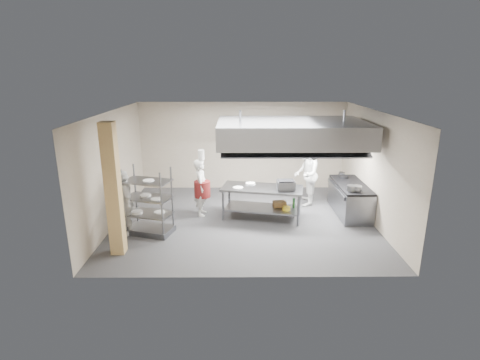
{
  "coord_description": "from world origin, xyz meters",
  "views": [
    {
      "loc": [
        -0.18,
        -9.7,
        4.03
      ],
      "look_at": [
        -0.11,
        0.2,
        1.11
      ],
      "focal_mm": 28.0,
      "sensor_mm": 36.0,
      "label": 1
    }
  ],
  "objects_px": {
    "pass_rack": "(148,201)",
    "griddle": "(286,185)",
    "island": "(262,203)",
    "chef_head": "(201,187)",
    "chef_line": "(306,174)",
    "chef_plating": "(125,203)",
    "stockpot": "(351,188)",
    "cooking_range": "(350,200)"
  },
  "relations": [
    {
      "from": "chef_plating",
      "to": "cooking_range",
      "type": "bearing_deg",
      "value": 75.72
    },
    {
      "from": "chef_line",
      "to": "chef_plating",
      "type": "xyz_separation_m",
      "value": [
        -4.92,
        -2.15,
        -0.14
      ]
    },
    {
      "from": "chef_plating",
      "to": "island",
      "type": "bearing_deg",
      "value": 79.26
    },
    {
      "from": "cooking_range",
      "to": "chef_head",
      "type": "xyz_separation_m",
      "value": [
        -4.29,
        -0.07,
        0.4
      ]
    },
    {
      "from": "cooking_range",
      "to": "chef_plating",
      "type": "bearing_deg",
      "value": -167.39
    },
    {
      "from": "pass_rack",
      "to": "cooking_range",
      "type": "relative_size",
      "value": 0.86
    },
    {
      "from": "pass_rack",
      "to": "griddle",
      "type": "bearing_deg",
      "value": 29.17
    },
    {
      "from": "chef_plating",
      "to": "griddle",
      "type": "distance_m",
      "value": 4.22
    },
    {
      "from": "chef_plating",
      "to": "stockpot",
      "type": "bearing_deg",
      "value": 69.62
    },
    {
      "from": "island",
      "to": "chef_plating",
      "type": "height_order",
      "value": "chef_plating"
    },
    {
      "from": "chef_head",
      "to": "griddle",
      "type": "height_order",
      "value": "chef_head"
    },
    {
      "from": "chef_line",
      "to": "chef_plating",
      "type": "relative_size",
      "value": 1.16
    },
    {
      "from": "stockpot",
      "to": "island",
      "type": "bearing_deg",
      "value": 171.68
    },
    {
      "from": "island",
      "to": "cooking_range",
      "type": "distance_m",
      "value": 2.6
    },
    {
      "from": "chef_plating",
      "to": "griddle",
      "type": "height_order",
      "value": "chef_plating"
    },
    {
      "from": "cooking_range",
      "to": "griddle",
      "type": "distance_m",
      "value": 2.1
    },
    {
      "from": "pass_rack",
      "to": "cooking_range",
      "type": "xyz_separation_m",
      "value": [
        5.51,
        1.32,
        -0.44
      ]
    },
    {
      "from": "chef_head",
      "to": "cooking_range",
      "type": "bearing_deg",
      "value": -88.81
    },
    {
      "from": "island",
      "to": "chef_line",
      "type": "xyz_separation_m",
      "value": [
        1.41,
        1.13,
        0.52
      ]
    },
    {
      "from": "chef_line",
      "to": "griddle",
      "type": "height_order",
      "value": "chef_line"
    },
    {
      "from": "island",
      "to": "chef_head",
      "type": "distance_m",
      "value": 1.78
    },
    {
      "from": "pass_rack",
      "to": "griddle",
      "type": "relative_size",
      "value": 3.61
    },
    {
      "from": "pass_rack",
      "to": "cooking_range",
      "type": "height_order",
      "value": "pass_rack"
    },
    {
      "from": "chef_head",
      "to": "chef_plating",
      "type": "xyz_separation_m",
      "value": [
        -1.79,
        -1.29,
        0.02
      ]
    },
    {
      "from": "cooking_range",
      "to": "stockpot",
      "type": "height_order",
      "value": "stockpot"
    },
    {
      "from": "chef_line",
      "to": "cooking_range",
      "type": "bearing_deg",
      "value": 67.41
    },
    {
      "from": "pass_rack",
      "to": "griddle",
      "type": "xyz_separation_m",
      "value": [
        3.56,
        0.8,
        0.17
      ]
    },
    {
      "from": "chef_line",
      "to": "griddle",
      "type": "relative_size",
      "value": 4.08
    },
    {
      "from": "chef_head",
      "to": "chef_line",
      "type": "xyz_separation_m",
      "value": [
        3.13,
        0.85,
        0.15
      ]
    },
    {
      "from": "island",
      "to": "chef_head",
      "type": "relative_size",
      "value": 1.35
    },
    {
      "from": "island",
      "to": "chef_line",
      "type": "height_order",
      "value": "chef_line"
    },
    {
      "from": "chef_line",
      "to": "stockpot",
      "type": "relative_size",
      "value": 8.18
    },
    {
      "from": "pass_rack",
      "to": "stockpot",
      "type": "bearing_deg",
      "value": 23.35
    },
    {
      "from": "pass_rack",
      "to": "chef_plating",
      "type": "bearing_deg",
      "value": -159.53
    },
    {
      "from": "island",
      "to": "cooking_range",
      "type": "xyz_separation_m",
      "value": [
        2.57,
        0.34,
        -0.04
      ]
    },
    {
      "from": "chef_plating",
      "to": "chef_head",
      "type": "bearing_deg",
      "value": 98.98
    },
    {
      "from": "pass_rack",
      "to": "chef_head",
      "type": "distance_m",
      "value": 1.75
    },
    {
      "from": "griddle",
      "to": "stockpot",
      "type": "distance_m",
      "value": 1.75
    },
    {
      "from": "chef_line",
      "to": "stockpot",
      "type": "distance_m",
      "value": 1.76
    },
    {
      "from": "island",
      "to": "pass_rack",
      "type": "height_order",
      "value": "pass_rack"
    },
    {
      "from": "island",
      "to": "chef_plating",
      "type": "distance_m",
      "value": 3.67
    },
    {
      "from": "chef_plating",
      "to": "stockpot",
      "type": "height_order",
      "value": "chef_plating"
    }
  ]
}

